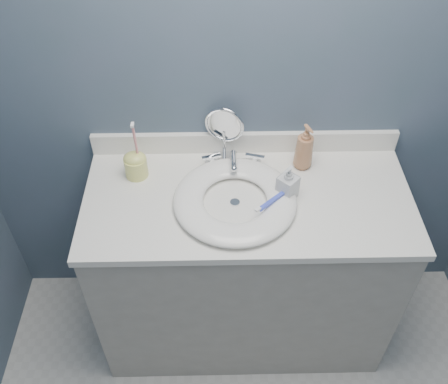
{
  "coord_description": "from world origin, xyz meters",
  "views": [
    {
      "loc": [
        -0.12,
        -0.3,
        2.2
      ],
      "look_at": [
        -0.09,
        0.94,
        0.94
      ],
      "focal_mm": 40.0,
      "sensor_mm": 36.0,
      "label": 1
    }
  ],
  "objects_px": {
    "soap_bottle_clear": "(288,182)",
    "toothbrush_holder": "(136,164)",
    "soap_bottle_amber": "(305,147)",
    "makeup_mirror": "(224,130)"
  },
  "relations": [
    {
      "from": "soap_bottle_clear",
      "to": "toothbrush_holder",
      "type": "distance_m",
      "value": 0.58
    },
    {
      "from": "soap_bottle_clear",
      "to": "toothbrush_holder",
      "type": "relative_size",
      "value": 0.57
    },
    {
      "from": "soap_bottle_clear",
      "to": "toothbrush_holder",
      "type": "bearing_deg",
      "value": -149.49
    },
    {
      "from": "makeup_mirror",
      "to": "toothbrush_holder",
      "type": "relative_size",
      "value": 0.92
    },
    {
      "from": "soap_bottle_amber",
      "to": "toothbrush_holder",
      "type": "distance_m",
      "value": 0.65
    },
    {
      "from": "soap_bottle_clear",
      "to": "toothbrush_holder",
      "type": "height_order",
      "value": "toothbrush_holder"
    },
    {
      "from": "makeup_mirror",
      "to": "soap_bottle_clear",
      "type": "bearing_deg",
      "value": -30.44
    },
    {
      "from": "toothbrush_holder",
      "to": "soap_bottle_amber",
      "type": "bearing_deg",
      "value": 3.54
    },
    {
      "from": "makeup_mirror",
      "to": "toothbrush_holder",
      "type": "bearing_deg",
      "value": -145.88
    },
    {
      "from": "makeup_mirror",
      "to": "soap_bottle_amber",
      "type": "relative_size",
      "value": 1.19
    }
  ]
}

